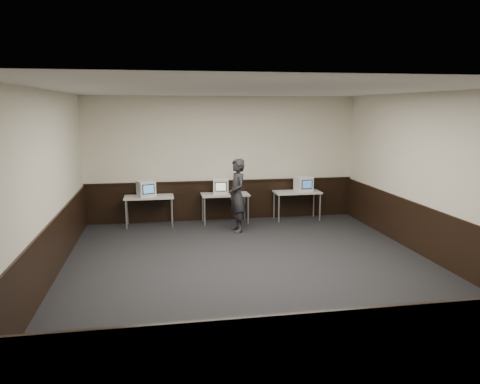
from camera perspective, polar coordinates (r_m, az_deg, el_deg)
name	(u,v)px	position (r m, az deg, el deg)	size (l,w,h in m)	color
floor	(254,270)	(8.62, 1.70, -9.44)	(8.00, 8.00, 0.00)	black
ceiling	(255,90)	(8.12, 1.83, 12.34)	(8.00, 8.00, 0.00)	white
back_wall	(223,159)	(12.13, -2.13, 4.08)	(7.00, 7.00, 0.00)	beige
front_wall	(343,250)	(4.48, 12.42, -6.93)	(7.00, 7.00, 0.00)	beige
left_wall	(44,189)	(8.25, -22.76, 0.36)	(8.00, 8.00, 0.00)	beige
right_wall	(436,178)	(9.57, 22.75, 1.62)	(8.00, 8.00, 0.00)	beige
wainscot_back	(223,200)	(12.28, -2.09, -1.04)	(6.98, 0.04, 1.00)	black
wainscot_front	(338,358)	(4.93, 11.81, -19.18)	(6.98, 0.04, 1.00)	black
wainscot_left	(50,254)	(8.49, -22.11, -6.97)	(0.04, 7.98, 1.00)	black
wainscot_right	(430,234)	(9.77, 22.21, -4.77)	(0.04, 7.98, 1.00)	black
wainscot_rail	(223,181)	(12.17, -2.09, 1.34)	(6.98, 0.06, 0.04)	black
desk_left	(149,199)	(11.76, -11.04, -0.84)	(1.20, 0.60, 0.75)	beige
desk_center	(225,196)	(11.87, -1.83, -0.55)	(1.20, 0.60, 0.75)	beige
desk_right	(297,194)	(12.29, 6.97, -0.25)	(1.20, 0.60, 0.75)	beige
emac_left	(146,189)	(11.67, -11.38, 0.40)	(0.50, 0.51, 0.39)	white
emac_center	(221,186)	(11.85, -2.34, 0.72)	(0.44, 0.46, 0.38)	white
emac_right	(304,184)	(12.26, 7.75, 0.99)	(0.45, 0.47, 0.40)	white
person	(237,195)	(10.99, -0.34, -0.43)	(0.63, 0.41, 1.73)	black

